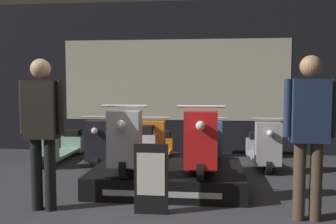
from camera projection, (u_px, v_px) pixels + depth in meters
ground_plane at (143, 217)px, 4.16m from camera, size 30.00×30.00×0.00m
shop_wall_back at (175, 78)px, 7.94m from camera, size 8.68×0.09×3.20m
display_platform at (168, 177)px, 5.34m from camera, size 2.11×1.56×0.29m
scooter_display_left at (134, 144)px, 5.26m from camera, size 0.58×1.76×0.93m
scooter_display_right at (201, 145)px, 5.16m from camera, size 0.58×1.76×0.93m
scooter_backrow_0 at (59, 144)px, 7.08m from camera, size 0.58×1.76×0.93m
scooter_backrow_1 at (107, 144)px, 6.98m from camera, size 0.58×1.76×0.93m
scooter_backrow_2 at (158, 145)px, 6.87m from camera, size 0.58×1.76×0.93m
scooter_backrow_3 at (209, 146)px, 6.77m from camera, size 0.58×1.76×0.93m
scooter_backrow_4 at (263, 147)px, 6.67m from camera, size 0.58×1.76×0.93m
person_left_browsing at (42, 123)px, 4.33m from camera, size 0.53×0.23×1.77m
person_right_browsing at (309, 125)px, 4.01m from camera, size 0.55×0.23×1.79m
price_sign_board at (151, 179)px, 4.24m from camera, size 0.39×0.04×0.81m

